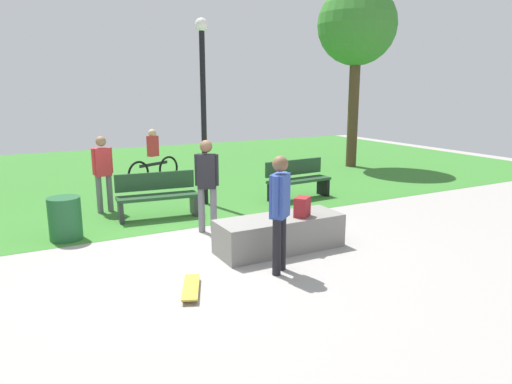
# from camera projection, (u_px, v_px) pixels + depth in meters

# --- Properties ---
(ground_plane) EXTENTS (28.00, 28.00, 0.00)m
(ground_plane) POSITION_uv_depth(u_px,v_px,m) (206.00, 253.00, 7.48)
(ground_plane) COLOR #9E9993
(grass_lawn) EXTENTS (26.60, 12.62, 0.01)m
(grass_lawn) POSITION_uv_depth(u_px,v_px,m) (109.00, 175.00, 14.09)
(grass_lawn) COLOR #387A2D
(grass_lawn) RESTS_ON ground_plane
(concrete_ledge) EXTENTS (2.09, 0.75, 0.55)m
(concrete_ledge) POSITION_uv_depth(u_px,v_px,m) (280.00, 233.00, 7.58)
(concrete_ledge) COLOR gray
(concrete_ledge) RESTS_ON ground_plane
(backpack_on_ledge) EXTENTS (0.34, 0.33, 0.32)m
(backpack_on_ledge) POSITION_uv_depth(u_px,v_px,m) (302.00, 207.00, 7.53)
(backpack_on_ledge) COLOR maroon
(backpack_on_ledge) RESTS_ON concrete_ledge
(skater_performing_trick) EXTENTS (0.37, 0.36, 1.68)m
(skater_performing_trick) POSITION_uv_depth(u_px,v_px,m) (280.00, 206.00, 6.50)
(skater_performing_trick) COLOR black
(skater_performing_trick) RESTS_ON ground_plane
(skater_watching) EXTENTS (0.39, 0.33, 1.69)m
(skater_watching) POSITION_uv_depth(u_px,v_px,m) (207.00, 179.00, 8.36)
(skater_watching) COLOR slate
(skater_watching) RESTS_ON ground_plane
(skateboard_by_ledge) EXTENTS (0.50, 0.81, 0.08)m
(skateboard_by_ledge) POSITION_uv_depth(u_px,v_px,m) (191.00, 287.00, 6.05)
(skateboard_by_ledge) COLOR gold
(skateboard_by_ledge) RESTS_ON ground_plane
(park_bench_far_left) EXTENTS (1.64, 0.64, 0.91)m
(park_bench_far_left) POSITION_uv_depth(u_px,v_px,m) (157.00, 194.00, 9.42)
(park_bench_far_left) COLOR #1E4223
(park_bench_far_left) RESTS_ON ground_plane
(park_bench_near_path) EXTENTS (1.63, 0.57, 0.91)m
(park_bench_near_path) POSITION_uv_depth(u_px,v_px,m) (297.00, 179.00, 11.06)
(park_bench_near_path) COLOR #1E4223
(park_bench_near_path) RESTS_ON ground_plane
(tree_leaning_ash) EXTENTS (2.50, 2.50, 5.76)m
(tree_leaning_ash) POSITION_uv_depth(u_px,v_px,m) (357.00, 27.00, 14.72)
(tree_leaning_ash) COLOR #4C3823
(tree_leaning_ash) RESTS_ON grass_lawn
(lamp_post) EXTENTS (0.28, 0.28, 4.02)m
(lamp_post) POSITION_uv_depth(u_px,v_px,m) (203.00, 94.00, 10.10)
(lamp_post) COLOR black
(lamp_post) RESTS_ON ground_plane
(trash_bin) EXTENTS (0.55, 0.55, 0.75)m
(trash_bin) POSITION_uv_depth(u_px,v_px,m) (65.00, 219.00, 8.07)
(trash_bin) COLOR #1E592D
(trash_bin) RESTS_ON ground_plane
(pedestrian_with_backpack) EXTENTS (0.43, 0.38, 1.61)m
(pedestrian_with_backpack) POSITION_uv_depth(u_px,v_px,m) (102.00, 167.00, 9.75)
(pedestrian_with_backpack) COLOR slate
(pedestrian_with_backpack) RESTS_ON ground_plane
(cyclist_on_bicycle) EXTENTS (1.65, 0.87, 1.52)m
(cyclist_on_bicycle) POSITION_uv_depth(u_px,v_px,m) (154.00, 160.00, 12.80)
(cyclist_on_bicycle) COLOR black
(cyclist_on_bicycle) RESTS_ON ground_plane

